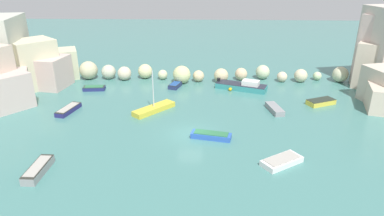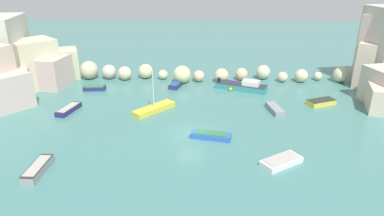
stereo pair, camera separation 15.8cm
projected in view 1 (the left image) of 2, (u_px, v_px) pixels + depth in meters
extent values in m
plane|color=#447D77|center=(190.00, 134.00, 34.34)|extent=(160.00, 160.00, 0.00)
cube|color=beige|center=(43.00, 72.00, 47.27)|extent=(7.24, 5.62, 4.24)
cube|color=beige|center=(11.00, 88.00, 41.67)|extent=(5.71, 6.02, 3.83)
cube|color=beige|center=(54.00, 65.00, 50.69)|extent=(7.82, 6.41, 4.26)
cube|color=beige|center=(1.00, 53.00, 46.01)|extent=(6.69, 8.92, 9.63)
cube|color=beige|center=(35.00, 64.00, 46.73)|extent=(6.95, 6.98, 6.57)
cube|color=beige|center=(381.00, 63.00, 47.82)|extent=(9.21, 10.11, 6.26)
sphere|color=#C2BB92|center=(89.00, 70.00, 50.77)|extent=(2.67, 2.67, 2.67)
sphere|color=beige|center=(109.00, 72.00, 50.92)|extent=(2.12, 2.12, 2.12)
sphere|color=beige|center=(124.00, 73.00, 50.39)|extent=(2.01, 2.01, 2.01)
sphere|color=beige|center=(145.00, 71.00, 51.15)|extent=(2.15, 2.15, 2.15)
sphere|color=beige|center=(163.00, 75.00, 50.79)|extent=(1.43, 1.43, 1.43)
sphere|color=beige|center=(182.00, 75.00, 48.91)|extent=(2.54, 2.54, 2.54)
sphere|color=beige|center=(198.00, 76.00, 49.77)|extent=(1.65, 1.65, 1.65)
sphere|color=beige|center=(221.00, 76.00, 49.26)|extent=(2.08, 2.08, 2.08)
sphere|color=beige|center=(241.00, 74.00, 50.43)|extent=(1.81, 1.81, 1.81)
sphere|color=beige|center=(263.00, 72.00, 50.89)|extent=(2.09, 2.09, 2.09)
sphere|color=beige|center=(282.00, 77.00, 49.69)|extent=(1.49, 1.49, 1.49)
sphere|color=beige|center=(301.00, 76.00, 49.53)|extent=(1.90, 1.90, 1.90)
sphere|color=beige|center=(317.00, 76.00, 50.49)|extent=(1.25, 1.25, 1.25)
sphere|color=beige|center=(340.00, 74.00, 49.48)|extent=(2.25, 2.25, 2.25)
sphere|color=gold|center=(230.00, 89.00, 46.17)|extent=(0.47, 0.47, 0.47)
cube|color=gold|center=(321.00, 102.00, 41.64)|extent=(3.75, 2.79, 0.58)
cube|color=#273027|center=(321.00, 100.00, 41.51)|extent=(3.68, 2.73, 0.06)
cube|color=navy|center=(68.00, 110.00, 39.52)|extent=(1.97, 3.91, 0.49)
cube|color=#2A2C25|center=(68.00, 108.00, 39.42)|extent=(1.93, 3.83, 0.06)
cube|color=#ADA89E|center=(68.00, 108.00, 39.41)|extent=(1.67, 3.32, 0.08)
cube|color=gray|center=(38.00, 170.00, 27.74)|extent=(1.17, 3.77, 0.63)
cube|color=#2E2F28|center=(38.00, 166.00, 27.61)|extent=(1.14, 3.69, 0.06)
cube|color=#ADA89E|center=(37.00, 166.00, 27.61)|extent=(0.99, 3.20, 0.08)
cube|color=gold|center=(154.00, 109.00, 39.66)|extent=(4.69, 5.04, 0.59)
cylinder|color=silver|center=(153.00, 89.00, 38.71)|extent=(0.10, 0.10, 4.32)
cube|color=teal|center=(241.00, 87.00, 46.73)|extent=(7.13, 4.33, 0.72)
cube|color=#262936|center=(241.00, 84.00, 46.58)|extent=(6.99, 4.24, 0.06)
cube|color=silver|center=(251.00, 83.00, 46.00)|extent=(2.57, 2.08, 0.70)
cube|color=black|center=(219.00, 80.00, 47.66)|extent=(0.49, 0.54, 0.50)
cube|color=silver|center=(282.00, 161.00, 29.08)|extent=(3.93, 3.37, 0.49)
cube|color=#ADA89E|center=(282.00, 158.00, 28.97)|extent=(3.34, 2.86, 0.08)
cube|color=navy|center=(175.00, 86.00, 47.52)|extent=(1.86, 2.63, 0.50)
cube|color=#24272C|center=(175.00, 84.00, 47.41)|extent=(1.82, 2.58, 0.06)
cube|color=#234C93|center=(175.00, 84.00, 47.41)|extent=(1.58, 2.24, 0.08)
cube|color=blue|center=(211.00, 136.00, 33.42)|extent=(4.08, 1.96, 0.53)
cube|color=#2D7047|center=(211.00, 133.00, 33.30)|extent=(3.46, 1.67, 0.08)
cube|color=gray|center=(275.00, 109.00, 39.62)|extent=(1.78, 3.55, 0.61)
cube|color=navy|center=(94.00, 88.00, 46.51)|extent=(3.02, 1.62, 0.46)
cube|color=#25312F|center=(94.00, 87.00, 46.41)|extent=(2.96, 1.58, 0.06)
cube|color=#2D7047|center=(94.00, 87.00, 46.41)|extent=(2.57, 1.37, 0.08)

